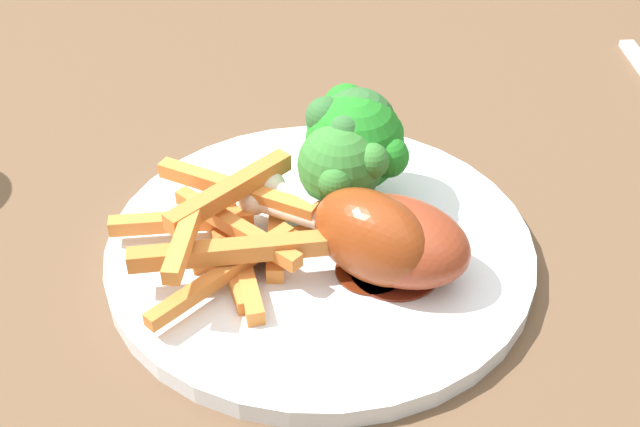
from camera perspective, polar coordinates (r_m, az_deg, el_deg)
dining_table at (r=0.57m, az=-3.96°, el=-10.38°), size 1.02×0.88×0.76m
dinner_plate at (r=0.48m, az=-0.00°, el=-2.45°), size 0.25×0.25×0.01m
broccoli_floret_front at (r=0.48m, az=2.20°, el=5.79°), size 0.06×0.05×0.07m
broccoli_floret_middle at (r=0.48m, az=2.56°, el=5.23°), size 0.06×0.07×0.07m
broccoli_floret_back at (r=0.47m, az=1.69°, el=3.31°), size 0.06×0.05×0.06m
carrot_fries_pile at (r=0.45m, az=-6.26°, el=-1.42°), size 0.12×0.13×0.04m
chicken_drumstick_near at (r=0.44m, az=4.85°, el=-1.78°), size 0.12×0.12×0.04m
chicken_drumstick_far at (r=0.44m, az=3.22°, el=-1.45°), size 0.09×0.12×0.05m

